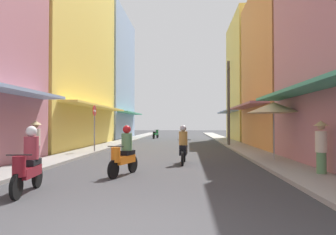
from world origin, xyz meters
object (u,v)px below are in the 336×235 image
at_px(utility_pole, 229,103).
at_px(street_sign_no_entry, 95,122).
at_px(vendor_umbrella, 274,108).
at_px(motorbike_maroon, 28,163).
at_px(pedestrian_midway, 321,145).
at_px(motorbike_green, 156,134).
at_px(motorbike_black, 183,146).
at_px(motorbike_orange, 124,153).
at_px(pedestrian_far, 36,140).

distance_m(utility_pole, street_sign_no_entry, 10.03).
xyz_separation_m(vendor_umbrella, street_sign_no_entry, (-8.76, 3.34, -0.60)).
relative_size(motorbike_maroon, utility_pole, 0.29).
height_order(pedestrian_midway, utility_pole, utility_pole).
xyz_separation_m(motorbike_green, pedestrian_midway, (7.52, -24.27, 0.47)).
relative_size(motorbike_black, utility_pole, 0.29).
height_order(motorbike_maroon, utility_pole, utility_pole).
distance_m(motorbike_black, motorbike_maroon, 6.57).
bearing_deg(motorbike_orange, vendor_umbrella, 32.58).
distance_m(motorbike_black, street_sign_no_entry, 6.45).
relative_size(pedestrian_far, street_sign_no_entry, 0.66).
xyz_separation_m(motorbike_orange, vendor_umbrella, (5.67, 3.62, 1.61)).
bearing_deg(pedestrian_far, motorbike_maroon, -64.73).
relative_size(motorbike_green, street_sign_no_entry, 0.67).
relative_size(motorbike_orange, pedestrian_midway, 1.01).
relative_size(motorbike_green, pedestrian_midway, 1.03).
distance_m(pedestrian_midway, vendor_umbrella, 3.89).
xyz_separation_m(motorbike_black, vendor_umbrella, (3.82, 0.69, 1.61)).
distance_m(pedestrian_far, street_sign_no_entry, 5.01).
height_order(vendor_umbrella, street_sign_no_entry, street_sign_no_entry).
xyz_separation_m(motorbike_maroon, utility_pole, (6.76, 15.27, 2.45)).
relative_size(motorbike_orange, vendor_umbrella, 0.69).
bearing_deg(motorbike_black, motorbike_maroon, -123.17).
relative_size(motorbike_orange, pedestrian_far, 1.00).
height_order(motorbike_black, utility_pole, utility_pole).
bearing_deg(motorbike_maroon, motorbike_green, 89.37).
bearing_deg(pedestrian_far, pedestrian_midway, -11.78).
relative_size(motorbike_black, motorbike_orange, 1.03).
bearing_deg(street_sign_no_entry, motorbike_black, -39.21).
distance_m(vendor_umbrella, utility_pole, 9.14).
bearing_deg(motorbike_black, street_sign_no_entry, 140.79).
bearing_deg(motorbike_green, pedestrian_midway, -72.79).
xyz_separation_m(pedestrian_far, street_sign_no_entry, (0.85, 4.88, 0.73)).
xyz_separation_m(motorbike_maroon, vendor_umbrella, (7.42, 6.19, 1.61)).
xyz_separation_m(motorbike_black, motorbike_maroon, (-3.60, -5.50, 0.00)).
bearing_deg(motorbike_green, motorbike_black, -81.20).
bearing_deg(street_sign_no_entry, pedestrian_far, -99.91).
bearing_deg(motorbike_black, pedestrian_far, -171.65).
bearing_deg(motorbike_maroon, vendor_umbrella, 39.86).
distance_m(motorbike_green, street_sign_no_entry, 17.42).
relative_size(pedestrian_midway, vendor_umbrella, 0.68).
relative_size(motorbike_black, vendor_umbrella, 0.71).
bearing_deg(motorbike_orange, utility_pole, 68.48).
bearing_deg(motorbike_green, vendor_umbrella, -70.95).
distance_m(motorbike_maroon, utility_pole, 16.88).
xyz_separation_m(motorbike_black, street_sign_no_entry, (-4.94, 4.03, 1.01)).
distance_m(motorbike_orange, motorbike_maroon, 3.11).
relative_size(motorbike_green, vendor_umbrella, 0.70).
bearing_deg(pedestrian_midway, street_sign_no_entry, 142.73).
xyz_separation_m(motorbike_orange, pedestrian_far, (-3.95, 2.08, 0.28)).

